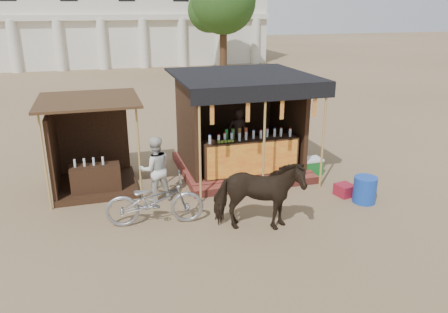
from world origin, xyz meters
TOP-DOWN VIEW (x-y plane):
  - ground at (0.00, 0.00)m, footprint 120.00×120.00m
  - main_stall at (1.00, 3.36)m, footprint 3.60×3.61m
  - secondary_stall at (-3.17, 3.24)m, footprint 2.40×2.40m
  - cow at (0.23, -0.12)m, footprint 2.03×1.36m
  - motorbike at (-1.80, 0.76)m, footprint 2.17×0.99m
  - bystander at (-1.60, 2.00)m, footprint 0.84×0.68m
  - blue_barrel at (3.20, 0.45)m, footprint 0.58×0.58m
  - red_crate at (2.95, 0.92)m, footprint 0.48×0.49m
  - cooler at (2.80, 2.51)m, footprint 0.66×0.47m
  - background_building at (-2.00, 29.94)m, footprint 26.00×7.45m
  - tree at (5.81, 22.14)m, footprint 4.50×4.40m

SIDE VIEW (x-z plane):
  - ground at x=0.00m, z-range 0.00..0.00m
  - red_crate at x=2.95m, z-range 0.00..0.30m
  - cooler at x=2.80m, z-range 0.00..0.46m
  - blue_barrel at x=3.20m, z-range 0.00..0.64m
  - motorbike at x=-1.80m, z-range 0.00..1.10m
  - cow at x=0.23m, z-range 0.00..1.58m
  - bystander at x=-1.60m, z-range 0.00..1.61m
  - secondary_stall at x=-3.17m, z-range -0.34..2.04m
  - main_stall at x=1.00m, z-range -0.37..2.41m
  - background_building at x=-2.00m, z-range -0.11..8.07m
  - tree at x=5.81m, z-range 1.13..8.13m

